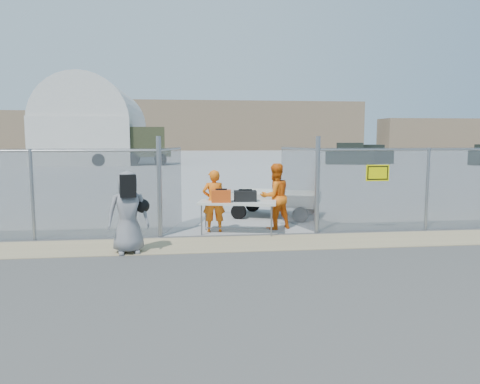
{
  "coord_description": "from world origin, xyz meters",
  "views": [
    {
      "loc": [
        -1.44,
        -9.59,
        2.48
      ],
      "look_at": [
        0.0,
        2.0,
        1.1
      ],
      "focal_mm": 35.0,
      "sensor_mm": 36.0,
      "label": 1
    }
  ],
  "objects": [
    {
      "name": "ground",
      "position": [
        0.0,
        0.0,
        0.0
      ],
      "size": [
        160.0,
        160.0,
        0.0
      ],
      "primitive_type": "plane",
      "color": "#3E3E3E"
    },
    {
      "name": "tarmac_inside",
      "position": [
        0.0,
        42.0,
        0.01
      ],
      "size": [
        160.0,
        80.0,
        0.01
      ],
      "primitive_type": "cube",
      "color": "#959595",
      "rests_on": "ground"
    },
    {
      "name": "dirt_strip",
      "position": [
        0.0,
        1.0,
        0.01
      ],
      "size": [
        44.0,
        1.6,
        0.01
      ],
      "primitive_type": "cube",
      "color": "tan",
      "rests_on": "ground"
    },
    {
      "name": "distant_hills",
      "position": [
        5.0,
        78.0,
        4.5
      ],
      "size": [
        140.0,
        6.0,
        9.0
      ],
      "primitive_type": null,
      "color": "#7F684F",
      "rests_on": "ground"
    },
    {
      "name": "chain_link_fence",
      "position": [
        0.0,
        2.0,
        1.1
      ],
      "size": [
        40.0,
        0.2,
        2.2
      ],
      "primitive_type": null,
      "color": "gray",
      "rests_on": "ground"
    },
    {
      "name": "quonset_hangar",
      "position": [
        -10.0,
        40.0,
        4.0
      ],
      "size": [
        9.0,
        18.0,
        8.0
      ],
      "primitive_type": null,
      "color": "beige",
      "rests_on": "ground"
    },
    {
      "name": "folding_table",
      "position": [
        -0.05,
        2.17,
        0.42
      ],
      "size": [
        2.1,
        1.21,
        0.84
      ],
      "primitive_type": null,
      "rotation": [
        0.0,
        0.0,
        -0.21
      ],
      "color": "silver",
      "rests_on": "ground"
    },
    {
      "name": "orange_bag",
      "position": [
        -0.47,
        2.1,
        0.99
      ],
      "size": [
        0.52,
        0.37,
        0.31
      ],
      "primitive_type": "cube",
      "rotation": [
        0.0,
        0.0,
        -0.1
      ],
      "color": "#CE4712",
      "rests_on": "folding_table"
    },
    {
      "name": "black_duffel",
      "position": [
        0.16,
        2.18,
        0.98
      ],
      "size": [
        0.59,
        0.37,
        0.27
      ],
      "primitive_type": "cube",
      "rotation": [
        0.0,
        0.0,
        -0.07
      ],
      "color": "black",
      "rests_on": "folding_table"
    },
    {
      "name": "security_worker_left",
      "position": [
        -0.63,
        2.45,
        0.82
      ],
      "size": [
        0.6,
        0.39,
        1.63
      ],
      "primitive_type": "imported",
      "rotation": [
        0.0,
        0.0,
        3.14
      ],
      "color": "orange",
      "rests_on": "ground"
    },
    {
      "name": "security_worker_right",
      "position": [
        1.03,
        2.65,
        0.89
      ],
      "size": [
        1.04,
        0.92,
        1.78
      ],
      "primitive_type": "imported",
      "rotation": [
        0.0,
        0.0,
        3.48
      ],
      "color": "orange",
      "rests_on": "ground"
    },
    {
      "name": "visitor",
      "position": [
        -2.59,
        0.43,
        0.88
      ],
      "size": [
        0.95,
        0.71,
        1.77
      ],
      "primitive_type": "imported",
      "rotation": [
        0.0,
        0.0,
        0.18
      ],
      "color": "slate",
      "rests_on": "ground"
    },
    {
      "name": "utility_trailer",
      "position": [
        1.41,
        4.55,
        0.42
      ],
      "size": [
        3.88,
        3.07,
        0.84
      ],
      "primitive_type": null,
      "rotation": [
        0.0,
        0.0,
        -0.44
      ],
      "color": "silver",
      "rests_on": "ground"
    },
    {
      "name": "military_truck",
      "position": [
        -5.92,
        32.48,
        1.66
      ],
      "size": [
        7.1,
        2.93,
        3.33
      ],
      "primitive_type": null,
      "rotation": [
        0.0,
        0.0,
        0.05
      ],
      "color": "#31351F",
      "rests_on": "ground"
    },
    {
      "name": "parked_vehicle_near",
      "position": [
        13.65,
        31.33,
        0.95
      ],
      "size": [
        4.53,
        2.86,
        1.9
      ],
      "primitive_type": null,
      "rotation": [
        0.0,
        0.0,
        -0.24
      ],
      "color": "black",
      "rests_on": "ground"
    },
    {
      "name": "parked_vehicle_mid",
      "position": [
        15.84,
        31.84,
        0.86
      ],
      "size": [
        3.82,
        1.76,
        1.72
      ],
      "primitive_type": null,
      "rotation": [
        0.0,
        0.0,
        0.01
      ],
      "color": "black",
      "rests_on": "ground"
    }
  ]
}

